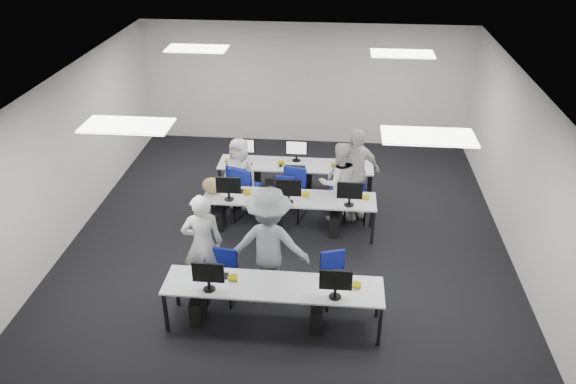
# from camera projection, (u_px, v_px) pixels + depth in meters

# --- Properties ---
(room) EXTENTS (9.00, 9.02, 3.00)m
(room) POSITION_uv_depth(u_px,v_px,m) (288.00, 165.00, 9.86)
(room) COLOR black
(room) RESTS_ON ground
(ceiling_panels) EXTENTS (5.20, 4.60, 0.02)m
(ceiling_panels) POSITION_uv_depth(u_px,v_px,m) (288.00, 83.00, 9.14)
(ceiling_panels) COLOR white
(ceiling_panels) RESTS_ON room
(desk_front) EXTENTS (3.20, 0.70, 0.73)m
(desk_front) POSITION_uv_depth(u_px,v_px,m) (273.00, 288.00, 8.16)
(desk_front) COLOR silver
(desk_front) RESTS_ON ground
(desk_mid) EXTENTS (3.20, 0.70, 0.73)m
(desk_mid) POSITION_uv_depth(u_px,v_px,m) (289.00, 200.00, 10.43)
(desk_mid) COLOR silver
(desk_mid) RESTS_ON ground
(desk_back) EXTENTS (3.20, 0.70, 0.73)m
(desk_back) POSITION_uv_depth(u_px,v_px,m) (296.00, 166.00, 11.65)
(desk_back) COLOR silver
(desk_back) RESTS_ON ground
(equipment_front) EXTENTS (2.51, 0.41, 1.19)m
(equipment_front) POSITION_uv_depth(u_px,v_px,m) (260.00, 305.00, 8.32)
(equipment_front) COLOR #0D29B1
(equipment_front) RESTS_ON desk_front
(equipment_mid) EXTENTS (2.91, 0.41, 1.19)m
(equipment_mid) POSITION_uv_depth(u_px,v_px,m) (279.00, 215.00, 10.58)
(equipment_mid) COLOR white
(equipment_mid) RESTS_ON desk_mid
(equipment_back) EXTENTS (2.91, 0.41, 1.19)m
(equipment_back) POSITION_uv_depth(u_px,v_px,m) (305.00, 180.00, 11.80)
(equipment_back) COLOR white
(equipment_back) RESTS_ON desk_back
(chair_0) EXTENTS (0.46, 0.49, 0.84)m
(chair_0) POSITION_uv_depth(u_px,v_px,m) (223.00, 285.00, 8.88)
(chair_0) COLOR navy
(chair_0) RESTS_ON ground
(chair_1) EXTENTS (0.53, 0.56, 0.84)m
(chair_1) POSITION_uv_depth(u_px,v_px,m) (335.00, 287.00, 8.83)
(chair_1) COLOR navy
(chair_1) RESTS_ON ground
(chair_2) EXTENTS (0.63, 0.65, 0.96)m
(chair_2) POSITION_uv_depth(u_px,v_px,m) (232.00, 201.00, 11.14)
(chair_2) COLOR navy
(chair_2) RESTS_ON ground
(chair_3) EXTENTS (0.59, 0.62, 0.98)m
(chair_3) POSITION_uv_depth(u_px,v_px,m) (292.00, 203.00, 11.08)
(chair_3) COLOR navy
(chair_3) RESTS_ON ground
(chair_4) EXTENTS (0.44, 0.47, 0.86)m
(chair_4) POSITION_uv_depth(u_px,v_px,m) (354.00, 208.00, 10.98)
(chair_4) COLOR navy
(chair_4) RESTS_ON ground
(chair_5) EXTENTS (0.62, 0.65, 0.97)m
(chair_5) POSITION_uv_depth(u_px,v_px,m) (246.00, 195.00, 11.33)
(chair_5) COLOR navy
(chair_5) RESTS_ON ground
(chair_6) EXTENTS (0.43, 0.46, 0.83)m
(chair_6) POSITION_uv_depth(u_px,v_px,m) (286.00, 197.00, 11.36)
(chair_6) COLOR navy
(chair_6) RESTS_ON ground
(chair_7) EXTENTS (0.47, 0.50, 0.82)m
(chair_7) POSITION_uv_depth(u_px,v_px,m) (341.00, 199.00, 11.30)
(chair_7) COLOR navy
(chair_7) RESTS_ON ground
(handbag) EXTENTS (0.41, 0.28, 0.32)m
(handbag) POSITION_uv_depth(u_px,v_px,m) (212.00, 186.00, 10.47)
(handbag) COLOR tan
(handbag) RESTS_ON desk_mid
(student_0) EXTENTS (0.73, 0.57, 1.75)m
(student_0) POSITION_uv_depth(u_px,v_px,m) (203.00, 244.00, 8.81)
(student_0) COLOR silver
(student_0) RESTS_ON ground
(student_1) EXTENTS (0.94, 0.83, 1.63)m
(student_1) POSITION_uv_depth(u_px,v_px,m) (339.00, 182.00, 10.75)
(student_1) COLOR silver
(student_1) RESTS_ON ground
(student_2) EXTENTS (0.83, 0.67, 1.48)m
(student_2) POSITION_uv_depth(u_px,v_px,m) (240.00, 173.00, 11.24)
(student_2) COLOR silver
(student_2) RESTS_ON ground
(student_3) EXTENTS (1.18, 0.86, 1.85)m
(student_3) POSITION_uv_depth(u_px,v_px,m) (354.00, 174.00, 10.80)
(student_3) COLOR silver
(student_3) RESTS_ON ground
(photographer) EXTENTS (1.27, 0.77, 1.92)m
(photographer) POSITION_uv_depth(u_px,v_px,m) (269.00, 244.00, 8.65)
(photographer) COLOR slate
(photographer) RESTS_ON ground
(dslr_camera) EXTENTS (0.15, 0.19, 0.10)m
(dslr_camera) POSITION_uv_depth(u_px,v_px,m) (270.00, 180.00, 8.31)
(dslr_camera) COLOR black
(dslr_camera) RESTS_ON photographer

